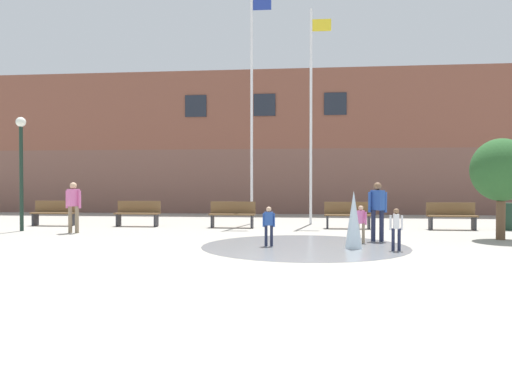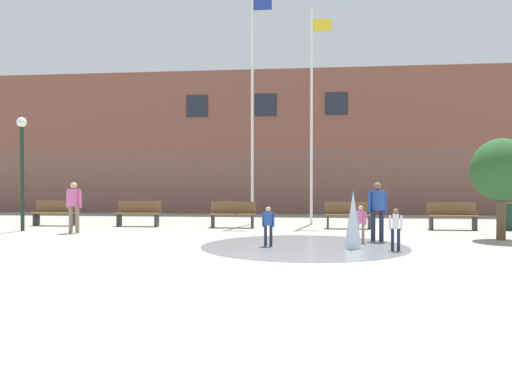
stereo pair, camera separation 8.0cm
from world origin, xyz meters
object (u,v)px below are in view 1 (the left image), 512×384
at_px(park_bench_left_of_flagpoles, 138,213).
at_px(child_with_pink_shirt, 361,221).
at_px(flagpole_right, 312,110).
at_px(lamp_post_left_lane, 21,156).
at_px(park_bench_under_left_flagpole, 232,214).
at_px(street_tree_near_building, 501,170).
at_px(park_bench_far_right, 452,215).
at_px(adult_near_bench, 73,203).
at_px(adult_watching, 377,207).
at_px(child_in_fountain, 396,226).
at_px(child_running, 269,223).
at_px(flagpole_left, 252,100).
at_px(trash_can, 506,216).
at_px(park_bench_near_trashcan, 348,215).
at_px(park_bench_far_left, 54,213).

relative_size(park_bench_left_of_flagpoles, child_with_pink_shirt, 1.62).
bearing_deg(flagpole_right, lamp_post_left_lane, -158.86).
relative_size(park_bench_under_left_flagpole, street_tree_near_building, 0.57).
height_order(park_bench_far_right, street_tree_near_building, street_tree_near_building).
height_order(child_with_pink_shirt, adult_near_bench, adult_near_bench).
relative_size(park_bench_far_right, child_with_pink_shirt, 1.62).
xyz_separation_m(adult_watching, child_in_fountain, (0.17, -1.87, -0.35)).
height_order(child_with_pink_shirt, flagpole_right, flagpole_right).
height_order(adult_near_bench, street_tree_near_building, street_tree_near_building).
height_order(flagpole_right, street_tree_near_building, flagpole_right).
height_order(child_running, flagpole_left, flagpole_left).
bearing_deg(child_running, child_in_fountain, 169.84).
xyz_separation_m(park_bench_under_left_flagpole, lamp_post_left_lane, (-6.66, -1.95, 1.96)).
bearing_deg(flagpole_right, trash_can, -13.66).
distance_m(park_bench_far_right, flagpole_left, 8.31).
xyz_separation_m(adult_watching, trash_can, (4.73, 3.73, -0.48)).
height_order(park_bench_near_trashcan, park_bench_far_right, same).
height_order(park_bench_far_left, child_running, child_running).
distance_m(park_bench_left_of_flagpoles, flagpole_left, 6.05).
distance_m(park_bench_under_left_flagpole, flagpole_left, 4.62).
bearing_deg(adult_watching, park_bench_left_of_flagpoles, -157.48).
xyz_separation_m(park_bench_under_left_flagpole, child_running, (1.68, -4.96, 0.10)).
xyz_separation_m(park_bench_left_of_flagpoles, street_tree_near_building, (11.44, -3.02, 1.44)).
xyz_separation_m(park_bench_left_of_flagpoles, adult_watching, (7.99, -3.76, 0.45)).
bearing_deg(park_bench_near_trashcan, park_bench_under_left_flagpole, -178.99).
xyz_separation_m(park_bench_left_of_flagpoles, child_with_pink_shirt, (7.49, -4.27, 0.10)).
relative_size(flagpole_right, street_tree_near_building, 2.89).
height_order(adult_watching, flagpole_left, flagpole_left).
xyz_separation_m(child_running, street_tree_near_building, (6.28, 2.09, 1.34)).
xyz_separation_m(child_with_pink_shirt, child_in_fountain, (0.67, -1.36, 0.00)).
bearing_deg(park_bench_left_of_flagpoles, street_tree_near_building, -14.80).
xyz_separation_m(trash_can, street_tree_near_building, (-1.28, -3.00, 1.47)).
relative_size(child_with_pink_shirt, adult_watching, 0.62).
bearing_deg(trash_can, park_bench_near_trashcan, -179.43).
xyz_separation_m(child_with_pink_shirt, adult_watching, (0.50, 0.51, 0.35)).
bearing_deg(park_bench_far_left, flagpole_right, 9.68).
bearing_deg(park_bench_far_left, child_in_fountain, -26.23).
bearing_deg(child_running, street_tree_near_building, -162.00).
relative_size(flagpole_right, lamp_post_left_lane, 2.19).
distance_m(park_bench_left_of_flagpoles, park_bench_under_left_flagpole, 3.48).
bearing_deg(trash_can, lamp_post_left_lane, -172.57).
bearing_deg(child_with_pink_shirt, flagpole_right, 43.26).
height_order(child_with_pink_shirt, child_in_fountain, same).
xyz_separation_m(park_bench_far_left, adult_watching, (11.14, -3.70, 0.45)).
distance_m(child_in_fountain, lamp_post_left_lane, 12.02).
bearing_deg(child_in_fountain, trash_can, 146.24).
height_order(park_bench_under_left_flagpole, flagpole_left, flagpole_left).
bearing_deg(park_bench_left_of_flagpoles, park_bench_near_trashcan, -0.59).
bearing_deg(park_bench_under_left_flagpole, child_in_fountain, -49.50).
xyz_separation_m(park_bench_left_of_flagpoles, park_bench_far_right, (10.92, -0.16, 0.00)).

